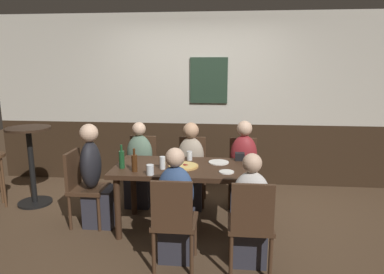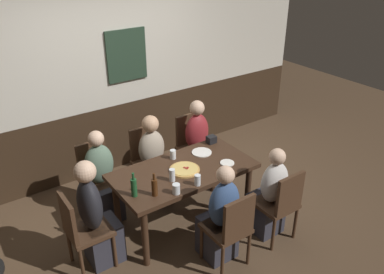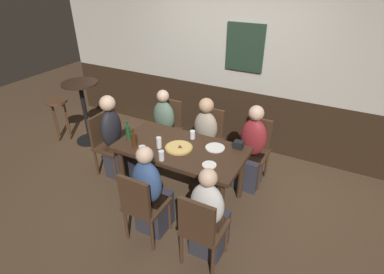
% 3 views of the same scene
% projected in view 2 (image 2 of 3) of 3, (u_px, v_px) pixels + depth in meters
% --- Properties ---
extents(ground_plane, '(12.00, 12.00, 0.00)m').
position_uv_depth(ground_plane, '(184.00, 222.00, 4.65)').
color(ground_plane, '#4C3826').
extents(wall_back, '(6.40, 0.13, 2.60)m').
position_uv_depth(wall_back, '(114.00, 79.00, 5.26)').
color(wall_back, '#332316').
rests_on(wall_back, ground_plane).
extents(dining_table, '(1.56, 0.81, 0.74)m').
position_uv_depth(dining_table, '(184.00, 176.00, 4.35)').
color(dining_table, '#382316').
rests_on(dining_table, ground_plane).
extents(chair_head_west, '(0.40, 0.40, 0.88)m').
position_uv_depth(chair_head_west, '(81.00, 228.00, 3.81)').
color(chair_head_west, '#422B1C').
rests_on(chair_head_west, ground_plane).
extents(chair_right_far, '(0.40, 0.40, 0.88)m').
position_uv_depth(chair_right_far, '(192.00, 143.00, 5.37)').
color(chair_right_far, '#422B1C').
rests_on(chair_right_far, ground_plane).
extents(chair_right_near, '(0.40, 0.40, 0.88)m').
position_uv_depth(chair_right_near, '(281.00, 202.00, 4.18)').
color(chair_right_near, '#422B1C').
rests_on(chair_right_near, ground_plane).
extents(chair_mid_far, '(0.40, 0.40, 0.88)m').
position_uv_depth(chair_mid_far, '(148.00, 157.00, 5.02)').
color(chair_mid_far, '#422B1C').
rests_on(chair_mid_far, ground_plane).
extents(chair_left_far, '(0.40, 0.40, 0.88)m').
position_uv_depth(chair_left_far, '(97.00, 174.00, 4.67)').
color(chair_left_far, '#422B1C').
rests_on(chair_left_far, ground_plane).
extents(chair_mid_near, '(0.40, 0.40, 0.88)m').
position_uv_depth(chair_mid_near, '(231.00, 227.00, 3.83)').
color(chair_mid_near, '#422B1C').
rests_on(chair_mid_near, ground_plane).
extents(person_head_west, '(0.37, 0.34, 1.20)m').
position_uv_depth(person_head_west, '(97.00, 221.00, 3.89)').
color(person_head_west, '#2D2D38').
rests_on(person_head_west, ground_plane).
extents(person_right_far, '(0.34, 0.37, 1.15)m').
position_uv_depth(person_right_far, '(199.00, 148.00, 5.26)').
color(person_right_far, '#2D2D38').
rests_on(person_right_far, ground_plane).
extents(person_right_near, '(0.34, 0.37, 1.09)m').
position_uv_depth(person_right_near, '(269.00, 198.00, 4.32)').
color(person_right_near, '#2D2D38').
rests_on(person_right_near, ground_plane).
extents(person_mid_far, '(0.34, 0.37, 1.12)m').
position_uv_depth(person_mid_far, '(154.00, 164.00, 4.91)').
color(person_mid_far, '#2D2D38').
rests_on(person_mid_far, ground_plane).
extents(person_left_far, '(0.34, 0.37, 1.11)m').
position_uv_depth(person_left_far, '(103.00, 183.00, 4.56)').
color(person_left_far, '#2D2D38').
rests_on(person_left_far, ground_plane).
extents(person_mid_near, '(0.34, 0.37, 1.12)m').
position_uv_depth(person_mid_near, '(220.00, 220.00, 3.96)').
color(person_mid_near, '#2D2D38').
rests_on(person_mid_near, ground_plane).
extents(pizza, '(0.33, 0.33, 0.03)m').
position_uv_depth(pizza, '(185.00, 169.00, 4.28)').
color(pizza, tan).
rests_on(pizza, dining_table).
extents(beer_glass_half, '(0.06, 0.06, 0.14)m').
position_uv_depth(beer_glass_half, '(172.00, 176.00, 4.08)').
color(beer_glass_half, silver).
rests_on(beer_glass_half, dining_table).
extents(pint_glass_stout, '(0.07, 0.07, 0.11)m').
position_uv_depth(pint_glass_stout, '(173.00, 155.00, 4.49)').
color(pint_glass_stout, silver).
rests_on(pint_glass_stout, dining_table).
extents(beer_glass_tall, '(0.08, 0.08, 0.11)m').
position_uv_depth(beer_glass_tall, '(176.00, 189.00, 3.88)').
color(beer_glass_tall, silver).
rests_on(beer_glass_tall, dining_table).
extents(pint_glass_amber, '(0.06, 0.06, 0.12)m').
position_uv_depth(pint_glass_amber, '(198.00, 181.00, 4.02)').
color(pint_glass_amber, silver).
rests_on(pint_glass_amber, dining_table).
extents(beer_bottle_green, '(0.06, 0.06, 0.26)m').
position_uv_depth(beer_bottle_green, '(134.00, 187.00, 3.82)').
color(beer_bottle_green, '#194723').
rests_on(beer_bottle_green, dining_table).
extents(beer_bottle_brown, '(0.06, 0.06, 0.25)m').
position_uv_depth(beer_bottle_brown, '(154.00, 187.00, 3.83)').
color(beer_bottle_brown, '#42230F').
rests_on(beer_bottle_brown, dining_table).
extents(plate_white_large, '(0.23, 0.23, 0.01)m').
position_uv_depth(plate_white_large, '(202.00, 152.00, 4.63)').
color(plate_white_large, white).
rests_on(plate_white_large, dining_table).
extents(plate_white_small, '(0.16, 0.16, 0.01)m').
position_uv_depth(plate_white_small, '(227.00, 163.00, 4.41)').
color(plate_white_small, white).
rests_on(plate_white_small, dining_table).
extents(condiment_caddy, '(0.11, 0.09, 0.09)m').
position_uv_depth(condiment_caddy, '(211.00, 139.00, 4.83)').
color(condiment_caddy, black).
rests_on(condiment_caddy, dining_table).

